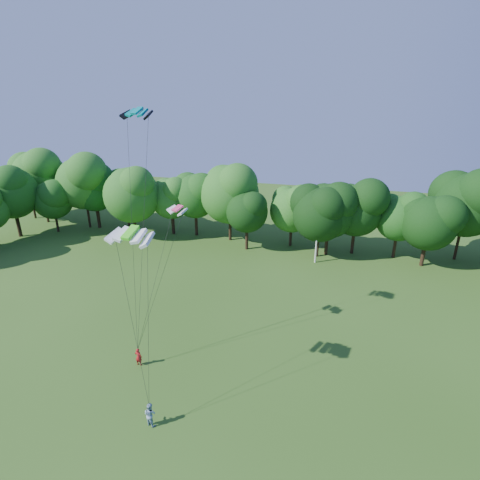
# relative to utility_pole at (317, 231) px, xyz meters

# --- Properties ---
(ground) EXTENTS (160.00, 160.00, 0.00)m
(ground) POSITION_rel_utility_pole_xyz_m (-6.81, -32.51, -4.54)
(ground) COLOR #2C5116
(ground) RESTS_ON ground
(utility_pole) EXTENTS (1.75, 0.42, 8.86)m
(utility_pole) POSITION_rel_utility_pole_xyz_m (0.00, 0.00, 0.00)
(utility_pole) COLOR silver
(utility_pole) RESTS_ON ground
(kite_flyer_left) EXTENTS (0.61, 0.40, 1.65)m
(kite_flyer_left) POSITION_rel_utility_pole_xyz_m (-12.38, -25.34, -3.71)
(kite_flyer_left) COLOR #B01617
(kite_flyer_left) RESTS_ON ground
(kite_flyer_right) EXTENTS (1.01, 0.87, 1.78)m
(kite_flyer_right) POSITION_rel_utility_pole_xyz_m (-8.43, -30.60, -3.64)
(kite_flyer_right) COLOR #89A8BF
(kite_flyer_right) RESTS_ON ground
(kite_teal) EXTENTS (2.56, 1.34, 0.58)m
(kite_teal) POSITION_rel_utility_pole_xyz_m (-12.78, -21.21, 15.70)
(kite_teal) COLOR #048287
(kite_teal) RESTS_ON ground
(kite_green) EXTENTS (3.16, 1.57, 0.64)m
(kite_green) POSITION_rel_utility_pole_xyz_m (-10.20, -27.85, 8.46)
(kite_green) COLOR #4BE822
(kite_green) RESTS_ON ground
(kite_pink) EXTENTS (1.99, 1.52, 0.42)m
(kite_pink) POSITION_rel_utility_pole_xyz_m (-10.21, -20.66, 8.10)
(kite_pink) COLOR #E43F70
(kite_pink) RESTS_ON ground
(tree_back_west) EXTENTS (7.61, 7.61, 11.07)m
(tree_back_west) POSITION_rel_utility_pole_xyz_m (-37.40, 4.71, 2.38)
(tree_back_west) COLOR #382216
(tree_back_west) RESTS_ON ground
(tree_back_center) EXTENTS (8.19, 8.19, 11.91)m
(tree_back_center) POSITION_rel_utility_pole_xyz_m (0.06, 2.24, 2.90)
(tree_back_center) COLOR black
(tree_back_center) RESTS_ON ground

